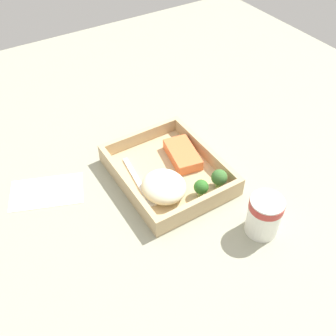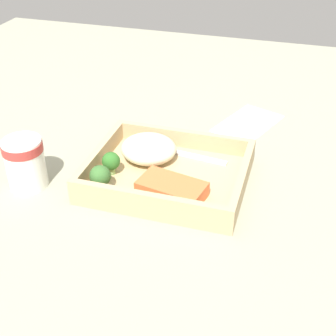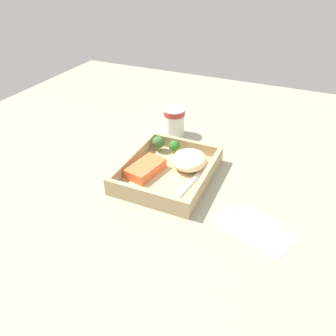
# 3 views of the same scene
# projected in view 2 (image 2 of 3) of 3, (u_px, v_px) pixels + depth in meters

# --- Properties ---
(ground_plane) EXTENTS (1.60, 1.60, 0.02)m
(ground_plane) POSITION_uv_depth(u_px,v_px,m) (168.00, 186.00, 0.81)
(ground_plane) COLOR gray
(takeout_tray) EXTENTS (0.26, 0.22, 0.01)m
(takeout_tray) POSITION_uv_depth(u_px,v_px,m) (168.00, 178.00, 0.80)
(takeout_tray) COLOR tan
(takeout_tray) RESTS_ON ground_plane
(tray_rim) EXTENTS (0.26, 0.22, 0.03)m
(tray_rim) POSITION_uv_depth(u_px,v_px,m) (168.00, 167.00, 0.79)
(tray_rim) COLOR tan
(tray_rim) RESTS_ON takeout_tray
(salmon_fillet) EXTENTS (0.11, 0.08, 0.03)m
(salmon_fillet) POSITION_uv_depth(u_px,v_px,m) (172.00, 189.00, 0.74)
(salmon_fillet) COLOR orange
(salmon_fillet) RESTS_ON takeout_tray
(mashed_potatoes) EXTENTS (0.10, 0.09, 0.04)m
(mashed_potatoes) POSITION_uv_depth(u_px,v_px,m) (149.00, 149.00, 0.83)
(mashed_potatoes) COLOR beige
(mashed_potatoes) RESTS_ON takeout_tray
(broccoli_floret_1) EXTENTS (0.03, 0.03, 0.04)m
(broccoli_floret_1) POSITION_uv_depth(u_px,v_px,m) (111.00, 162.00, 0.79)
(broccoli_floret_1) COLOR #85A45A
(broccoli_floret_1) RESTS_ON takeout_tray
(broccoli_floret_2) EXTENTS (0.03, 0.03, 0.04)m
(broccoli_floret_2) POSITION_uv_depth(u_px,v_px,m) (100.00, 176.00, 0.75)
(broccoli_floret_2) COLOR #7EA351
(broccoli_floret_2) RESTS_ON takeout_tray
(fork) EXTENTS (0.16, 0.03, 0.00)m
(fork) POSITION_uv_depth(u_px,v_px,m) (180.00, 153.00, 0.85)
(fork) COLOR silver
(fork) RESTS_ON takeout_tray
(paper_cup) EXTENTS (0.07, 0.07, 0.09)m
(paper_cup) POSITION_uv_depth(u_px,v_px,m) (25.00, 161.00, 0.77)
(paper_cup) COLOR white
(paper_cup) RESTS_ON ground_plane
(receipt_slip) EXTENTS (0.14, 0.18, 0.00)m
(receipt_slip) POSITION_uv_depth(u_px,v_px,m) (248.00, 123.00, 0.98)
(receipt_slip) COLOR white
(receipt_slip) RESTS_ON ground_plane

